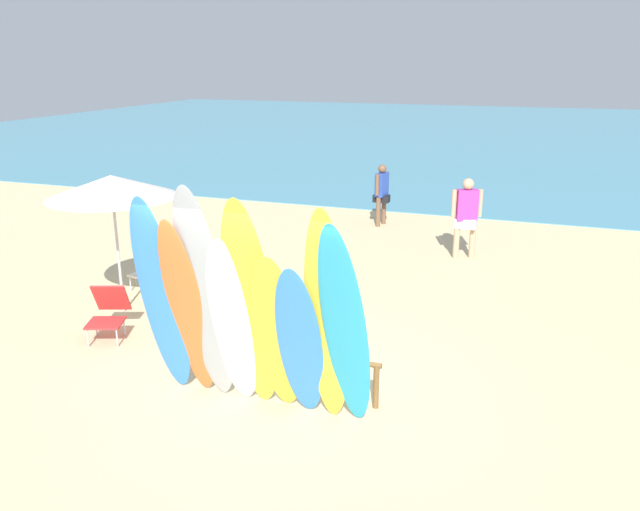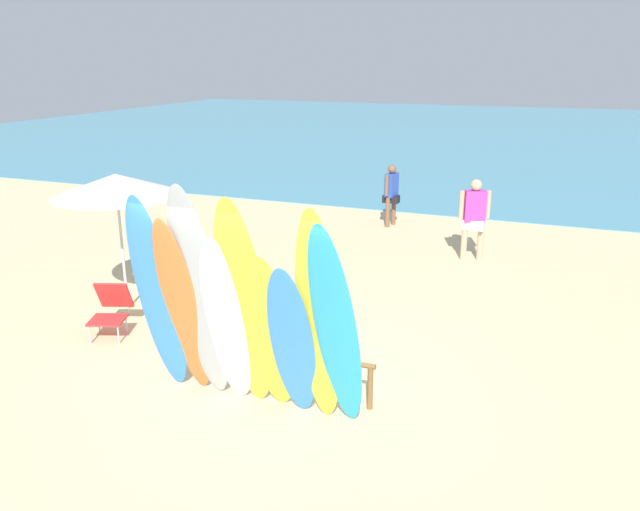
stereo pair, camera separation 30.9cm
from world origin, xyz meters
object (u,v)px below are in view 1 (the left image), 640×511
(surfboard_blue_6, at_px, (300,345))
(surfboard_yellow_7, at_px, (328,322))
(surfboard_blue_0, at_px, (162,299))
(surfboard_yellow_5, at_px, (278,336))
(surfboard_teal_8, at_px, (345,331))
(surfboard_yellow_4, at_px, (251,308))
(surfboard_white_3, at_px, (233,324))
(beachgoer_by_water, at_px, (382,191))
(surfboard_grey_2, at_px, (205,299))
(beach_chair_red, at_px, (189,281))
(beach_umbrella, at_px, (112,187))
(beach_chair_blue, at_px, (153,265))
(surfboard_rack, at_px, (275,356))
(surfboard_orange_1, at_px, (187,311))
(beachgoer_midbeach, at_px, (466,213))
(beach_chair_striped, at_px, (109,310))

(surfboard_blue_6, bearing_deg, surfboard_yellow_7, -6.08)
(surfboard_blue_0, height_order, surfboard_yellow_7, surfboard_yellow_7)
(surfboard_yellow_5, bearing_deg, surfboard_yellow_7, -9.53)
(surfboard_teal_8, bearing_deg, surfboard_yellow_4, -179.86)
(surfboard_white_3, bearing_deg, beachgoer_by_water, 91.75)
(surfboard_grey_2, height_order, surfboard_teal_8, surfboard_grey_2)
(surfboard_white_3, relative_size, beach_chair_red, 2.70)
(surfboard_yellow_7, distance_m, beachgoer_by_water, 9.26)
(surfboard_grey_2, height_order, beach_umbrella, surfboard_grey_2)
(surfboard_yellow_5, distance_m, beach_umbrella, 4.40)
(surfboard_yellow_4, height_order, beach_umbrella, surfboard_yellow_4)
(surfboard_white_3, xyz_separation_m, beach_chair_blue, (-3.30, 3.32, -0.68))
(surfboard_yellow_4, height_order, surfboard_yellow_7, surfboard_yellow_4)
(surfboard_rack, distance_m, surfboard_grey_2, 1.25)
(surfboard_rack, distance_m, surfboard_blue_0, 1.56)
(beach_chair_red, bearing_deg, surfboard_teal_8, -54.79)
(beachgoer_by_water, bearing_deg, surfboard_teal_8, 25.19)
(surfboard_orange_1, relative_size, surfboard_teal_8, 0.92)
(surfboard_grey_2, relative_size, surfboard_yellow_4, 1.03)
(surfboard_teal_8, bearing_deg, surfboard_blue_0, -177.16)
(surfboard_yellow_7, relative_size, beachgoer_midbeach, 1.62)
(surfboard_white_3, bearing_deg, surfboard_blue_0, -178.95)
(surfboard_yellow_5, height_order, beach_chair_striped, surfboard_yellow_5)
(beach_chair_red, height_order, beach_chair_blue, beach_chair_red)
(surfboard_white_3, distance_m, surfboard_blue_6, 0.85)
(surfboard_blue_6, bearing_deg, surfboard_teal_8, -12.51)
(surfboard_white_3, distance_m, beach_umbrella, 3.90)
(surfboard_grey_2, height_order, surfboard_yellow_5, surfboard_grey_2)
(surfboard_rack, height_order, surfboard_teal_8, surfboard_teal_8)
(surfboard_yellow_4, relative_size, beach_chair_red, 3.29)
(surfboard_yellow_5, height_order, beachgoer_by_water, surfboard_yellow_5)
(surfboard_grey_2, distance_m, beach_chair_red, 3.49)
(surfboard_blue_0, distance_m, surfboard_teal_8, 2.29)
(surfboard_orange_1, distance_m, surfboard_yellow_5, 1.16)
(surfboard_teal_8, relative_size, beach_umbrella, 1.18)
(beachgoer_midbeach, distance_m, beach_chair_red, 5.86)
(beachgoer_by_water, xyz_separation_m, beach_chair_striped, (-2.23, -7.77, -0.45))
(surfboard_rack, distance_m, surfboard_yellow_5, 0.90)
(surfboard_rack, relative_size, surfboard_blue_0, 1.02)
(beach_umbrella, bearing_deg, surfboard_blue_0, -44.32)
(surfboard_grey_2, bearing_deg, beach_chair_red, 124.32)
(surfboard_white_3, xyz_separation_m, surfboard_blue_6, (0.84, -0.06, -0.10))
(surfboard_blue_0, xyz_separation_m, surfboard_white_3, (0.90, 0.04, -0.21))
(surfboard_yellow_4, bearing_deg, surfboard_yellow_7, -4.15)
(surfboard_yellow_4, bearing_deg, surfboard_grey_2, 178.88)
(surfboard_yellow_5, height_order, beach_chair_red, surfboard_yellow_5)
(surfboard_orange_1, bearing_deg, beach_chair_striped, 148.95)
(surfboard_rack, xyz_separation_m, beach_umbrella, (-3.37, 1.55, 1.63))
(surfboard_rack, xyz_separation_m, surfboard_yellow_4, (-0.01, -0.61, 0.87))
(surfboard_orange_1, relative_size, surfboard_yellow_7, 0.91)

